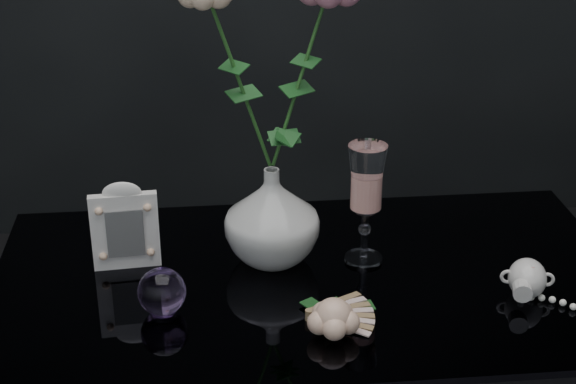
{
  "coord_description": "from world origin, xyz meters",
  "views": [
    {
      "loc": [
        -0.17,
        -1.2,
        1.51
      ],
      "look_at": [
        -0.04,
        0.05,
        0.92
      ],
      "focal_mm": 55.0,
      "sensor_mm": 36.0,
      "label": 1
    }
  ],
  "objects_px": {
    "paperweight": "(162,292)",
    "pearl_jar": "(527,277)",
    "loose_rose": "(333,317)",
    "picture_frame": "(125,225)",
    "vase": "(272,216)",
    "wine_glass": "(366,204)"
  },
  "relations": [
    {
      "from": "picture_frame",
      "to": "paperweight",
      "type": "height_order",
      "value": "picture_frame"
    },
    {
      "from": "vase",
      "to": "loose_rose",
      "type": "bearing_deg",
      "value": -73.1
    },
    {
      "from": "wine_glass",
      "to": "pearl_jar",
      "type": "distance_m",
      "value": 0.28
    },
    {
      "from": "paperweight",
      "to": "picture_frame",
      "type": "bearing_deg",
      "value": 112.63
    },
    {
      "from": "vase",
      "to": "picture_frame",
      "type": "xyz_separation_m",
      "value": [
        -0.25,
        0.0,
        -0.01
      ]
    },
    {
      "from": "picture_frame",
      "to": "wine_glass",
      "type": "bearing_deg",
      "value": -7.41
    },
    {
      "from": "wine_glass",
      "to": "paperweight",
      "type": "xyz_separation_m",
      "value": [
        -0.34,
        -0.13,
        -0.07
      ]
    },
    {
      "from": "vase",
      "to": "pearl_jar",
      "type": "xyz_separation_m",
      "value": [
        0.4,
        -0.15,
        -0.05
      ]
    },
    {
      "from": "picture_frame",
      "to": "pearl_jar",
      "type": "xyz_separation_m",
      "value": [
        0.64,
        -0.15,
        -0.05
      ]
    },
    {
      "from": "paperweight",
      "to": "loose_rose",
      "type": "xyz_separation_m",
      "value": [
        0.25,
        -0.08,
        -0.01
      ]
    },
    {
      "from": "loose_rose",
      "to": "paperweight",
      "type": "bearing_deg",
      "value": -175.65
    },
    {
      "from": "vase",
      "to": "paperweight",
      "type": "xyz_separation_m",
      "value": [
        -0.18,
        -0.15,
        -0.05
      ]
    },
    {
      "from": "paperweight",
      "to": "loose_rose",
      "type": "relative_size",
      "value": 0.44
    },
    {
      "from": "paperweight",
      "to": "pearl_jar",
      "type": "height_order",
      "value": "paperweight"
    },
    {
      "from": "vase",
      "to": "pearl_jar",
      "type": "relative_size",
      "value": 0.77
    },
    {
      "from": "pearl_jar",
      "to": "picture_frame",
      "type": "bearing_deg",
      "value": -179.37
    },
    {
      "from": "vase",
      "to": "picture_frame",
      "type": "bearing_deg",
      "value": 179.5
    },
    {
      "from": "pearl_jar",
      "to": "wine_glass",
      "type": "bearing_deg",
      "value": 164.93
    },
    {
      "from": "loose_rose",
      "to": "vase",
      "type": "bearing_deg",
      "value": 129.58
    },
    {
      "from": "wine_glass",
      "to": "loose_rose",
      "type": "height_order",
      "value": "wine_glass"
    },
    {
      "from": "picture_frame",
      "to": "paperweight",
      "type": "xyz_separation_m",
      "value": [
        0.06,
        -0.15,
        -0.04
      ]
    },
    {
      "from": "vase",
      "to": "paperweight",
      "type": "relative_size",
      "value": 2.25
    }
  ]
}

